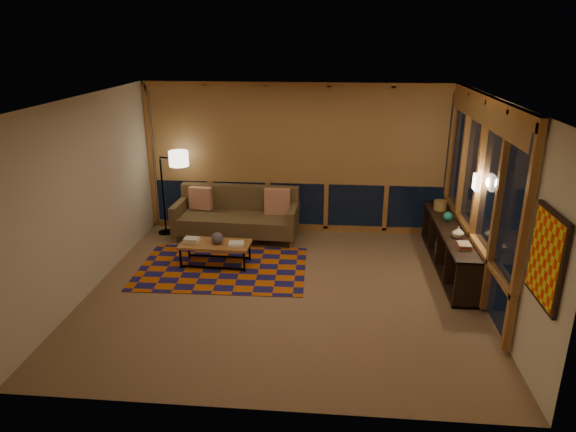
# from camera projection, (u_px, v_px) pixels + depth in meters

# --- Properties ---
(floor) EXTENTS (5.50, 5.00, 0.01)m
(floor) POSITION_uv_depth(u_px,v_px,m) (284.00, 290.00, 7.37)
(floor) COLOR #7B6345
(floor) RESTS_ON ground
(ceiling) EXTENTS (5.50, 5.00, 0.01)m
(ceiling) POSITION_uv_depth(u_px,v_px,m) (284.00, 99.00, 6.46)
(ceiling) COLOR #F6E8CA
(ceiling) RESTS_ON walls
(walls) EXTENTS (5.51, 5.01, 2.70)m
(walls) POSITION_uv_depth(u_px,v_px,m) (284.00, 201.00, 6.91)
(walls) COLOR beige
(walls) RESTS_ON floor
(window_wall_back) EXTENTS (5.30, 0.16, 2.60)m
(window_wall_back) POSITION_uv_depth(u_px,v_px,m) (297.00, 159.00, 9.19)
(window_wall_back) COLOR #A8612F
(window_wall_back) RESTS_ON walls
(window_wall_right) EXTENTS (0.16, 3.70, 2.60)m
(window_wall_right) POSITION_uv_depth(u_px,v_px,m) (476.00, 193.00, 7.25)
(window_wall_right) COLOR #A8612F
(window_wall_right) RESTS_ON walls
(wall_art) EXTENTS (0.06, 0.74, 0.94)m
(wall_art) POSITION_uv_depth(u_px,v_px,m) (546.00, 258.00, 4.91)
(wall_art) COLOR #EB3205
(wall_art) RESTS_ON walls
(wall_sconce) EXTENTS (0.12, 0.18, 0.22)m
(wall_sconce) POSITION_uv_depth(u_px,v_px,m) (476.00, 182.00, 7.05)
(wall_sconce) COLOR #FAEAC1
(wall_sconce) RESTS_ON walls
(sofa) EXTENTS (2.19, 0.96, 0.88)m
(sofa) POSITION_uv_depth(u_px,v_px,m) (236.00, 215.00, 9.10)
(sofa) COLOR brown
(sofa) RESTS_ON floor
(pillow_left) EXTENTS (0.42, 0.20, 0.41)m
(pillow_left) POSITION_uv_depth(u_px,v_px,m) (201.00, 199.00, 9.29)
(pillow_left) COLOR #BA3817
(pillow_left) RESTS_ON sofa
(pillow_right) EXTENTS (0.46, 0.15, 0.46)m
(pillow_right) POSITION_uv_depth(u_px,v_px,m) (277.00, 201.00, 9.10)
(pillow_right) COLOR #BA3817
(pillow_right) RESTS_ON sofa
(area_rug) EXTENTS (2.63, 1.79, 0.01)m
(area_rug) POSITION_uv_depth(u_px,v_px,m) (222.00, 268.00, 8.04)
(area_rug) COLOR #B2500C
(area_rug) RESTS_ON floor
(coffee_table) EXTENTS (1.12, 0.54, 0.37)m
(coffee_table) POSITION_uv_depth(u_px,v_px,m) (216.00, 254.00, 8.12)
(coffee_table) COLOR #A8612F
(coffee_table) RESTS_ON floor
(book_stack_a) EXTENTS (0.23, 0.19, 0.06)m
(book_stack_a) POSITION_uv_depth(u_px,v_px,m) (192.00, 240.00, 8.11)
(book_stack_a) COLOR white
(book_stack_a) RESTS_ON coffee_table
(book_stack_b) EXTENTS (0.26, 0.22, 0.05)m
(book_stack_b) POSITION_uv_depth(u_px,v_px,m) (236.00, 244.00, 7.98)
(book_stack_b) COLOR white
(book_stack_b) RESTS_ON coffee_table
(ceramic_pot) EXTENTS (0.24, 0.24, 0.19)m
(ceramic_pot) POSITION_uv_depth(u_px,v_px,m) (217.00, 238.00, 8.01)
(ceramic_pot) COLOR black
(ceramic_pot) RESTS_ON coffee_table
(floor_lamp) EXTENTS (0.57, 0.42, 1.56)m
(floor_lamp) POSITION_uv_depth(u_px,v_px,m) (163.00, 192.00, 9.24)
(floor_lamp) COLOR black
(floor_lamp) RESTS_ON floor
(bookshelf) EXTENTS (0.40, 2.66, 0.67)m
(bookshelf) POSITION_uv_depth(u_px,v_px,m) (449.00, 248.00, 7.98)
(bookshelf) COLOR black
(bookshelf) RESTS_ON floor
(basket) EXTENTS (0.25, 0.25, 0.16)m
(basket) POSITION_uv_depth(u_px,v_px,m) (440.00, 205.00, 8.65)
(basket) COLOR olive
(basket) RESTS_ON bookshelf
(teal_bowl) EXTENTS (0.19, 0.19, 0.15)m
(teal_bowl) POSITION_uv_depth(u_px,v_px,m) (448.00, 216.00, 8.14)
(teal_bowl) COLOR #19776A
(teal_bowl) RESTS_ON bookshelf
(vase) EXTENTS (0.17, 0.17, 0.18)m
(vase) POSITION_uv_depth(u_px,v_px,m) (458.00, 232.00, 7.45)
(vase) COLOR #C3B095
(vase) RESTS_ON bookshelf
(shelf_book_stack) EXTENTS (0.25, 0.30, 0.08)m
(shelf_book_stack) POSITION_uv_depth(u_px,v_px,m) (464.00, 246.00, 7.11)
(shelf_book_stack) COLOR white
(shelf_book_stack) RESTS_ON bookshelf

